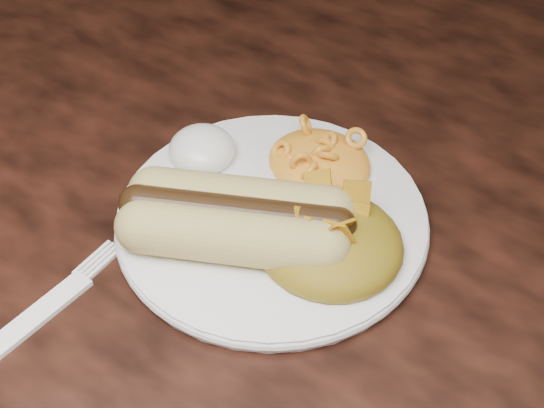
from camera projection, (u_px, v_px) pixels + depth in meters
The scene contains 7 objects.
table at pixel (405, 350), 0.62m from camera, with size 1.60×0.90×0.75m.
plate at pixel (272, 220), 0.58m from camera, with size 0.21×0.21×0.01m, color white.
hotdog at pixel (236, 218), 0.54m from camera, with size 0.13×0.12×0.04m.
mac_and_cheese at pixel (320, 151), 0.60m from camera, with size 0.08×0.07×0.03m, color orange.
sour_cream at pixel (201, 142), 0.60m from camera, with size 0.05×0.05×0.03m, color white.
taco_salad at pixel (330, 233), 0.54m from camera, with size 0.10×0.09×0.04m.
fork at pixel (24, 326), 0.52m from camera, with size 0.02×0.13×0.00m, color white.
Camera 1 is at (0.12, -0.35, 1.17)m, focal length 55.00 mm.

